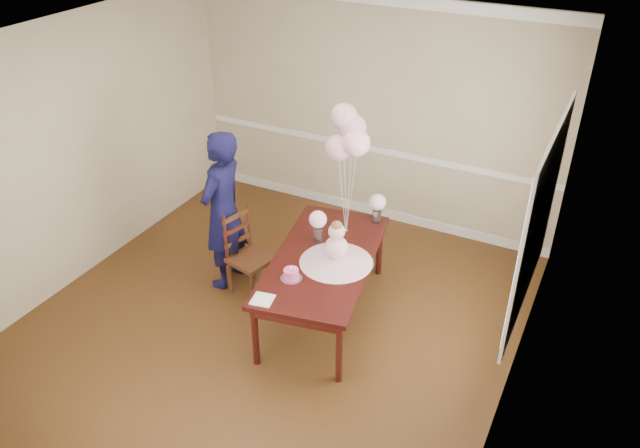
# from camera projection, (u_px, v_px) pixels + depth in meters

# --- Properties ---
(floor) EXTENTS (4.50, 5.00, 0.00)m
(floor) POSITION_uv_depth(u_px,v_px,m) (266.00, 327.00, 6.07)
(floor) COLOR #37200D
(floor) RESTS_ON ground
(ceiling) EXTENTS (4.50, 5.00, 0.02)m
(ceiling) POSITION_uv_depth(u_px,v_px,m) (250.00, 51.00, 4.67)
(ceiling) COLOR silver
(ceiling) RESTS_ON wall_back
(wall_back) EXTENTS (4.50, 0.02, 2.70)m
(wall_back) POSITION_uv_depth(u_px,v_px,m) (372.00, 113.00, 7.28)
(wall_back) COLOR tan
(wall_back) RESTS_ON floor
(wall_front) EXTENTS (4.50, 0.02, 2.70)m
(wall_front) POSITION_uv_depth(u_px,v_px,m) (22.00, 405.00, 3.47)
(wall_front) COLOR tan
(wall_front) RESTS_ON floor
(wall_left) EXTENTS (0.02, 5.00, 2.70)m
(wall_left) POSITION_uv_depth(u_px,v_px,m) (68.00, 157.00, 6.25)
(wall_left) COLOR tan
(wall_left) RESTS_ON floor
(wall_right) EXTENTS (0.02, 5.00, 2.70)m
(wall_right) POSITION_uv_depth(u_px,v_px,m) (524.00, 277.00, 4.50)
(wall_right) COLOR tan
(wall_right) RESTS_ON floor
(chair_rail_trim) EXTENTS (4.50, 0.02, 0.07)m
(chair_rail_trim) POSITION_uv_depth(u_px,v_px,m) (370.00, 148.00, 7.50)
(chair_rail_trim) COLOR white
(chair_rail_trim) RESTS_ON wall_back
(baseboard_trim) EXTENTS (4.50, 0.02, 0.12)m
(baseboard_trim) POSITION_uv_depth(u_px,v_px,m) (367.00, 209.00, 7.94)
(baseboard_trim) COLOR silver
(baseboard_trim) RESTS_ON floor
(window_frame) EXTENTS (0.02, 1.66, 1.56)m
(window_frame) POSITION_uv_depth(u_px,v_px,m) (539.00, 221.00, 4.79)
(window_frame) COLOR silver
(window_frame) RESTS_ON wall_right
(window_blinds) EXTENTS (0.01, 1.50, 1.40)m
(window_blinds) POSITION_uv_depth(u_px,v_px,m) (537.00, 220.00, 4.79)
(window_blinds) COLOR white
(window_blinds) RESTS_ON wall_right
(dining_table_top) EXTENTS (1.23, 1.96, 0.05)m
(dining_table_top) POSITION_uv_depth(u_px,v_px,m) (323.00, 259.00, 5.91)
(dining_table_top) COLOR black
(dining_table_top) RESTS_ON table_leg_fl
(table_apron) EXTENTS (1.12, 1.85, 0.09)m
(table_apron) POSITION_uv_depth(u_px,v_px,m) (323.00, 265.00, 5.95)
(table_apron) COLOR black
(table_apron) RESTS_ON table_leg_fl
(table_leg_fl) EXTENTS (0.07, 0.07, 0.64)m
(table_leg_fl) POSITION_uv_depth(u_px,v_px,m) (255.00, 336.00, 5.49)
(table_leg_fl) COLOR black
(table_leg_fl) RESTS_ON floor
(table_leg_fr) EXTENTS (0.07, 0.07, 0.64)m
(table_leg_fr) POSITION_uv_depth(u_px,v_px,m) (339.00, 353.00, 5.31)
(table_leg_fr) COLOR black
(table_leg_fr) RESTS_ON floor
(table_leg_bl) EXTENTS (0.07, 0.07, 0.64)m
(table_leg_bl) POSITION_uv_depth(u_px,v_px,m) (311.00, 238.00, 6.87)
(table_leg_bl) COLOR black
(table_leg_bl) RESTS_ON floor
(table_leg_br) EXTENTS (0.07, 0.07, 0.64)m
(table_leg_br) POSITION_uv_depth(u_px,v_px,m) (379.00, 249.00, 6.68)
(table_leg_br) COLOR black
(table_leg_br) RESTS_ON floor
(baby_skirt) EXTENTS (0.81, 0.81, 0.09)m
(baby_skirt) POSITION_uv_depth(u_px,v_px,m) (336.00, 258.00, 5.81)
(baby_skirt) COLOR #D89FB1
(baby_skirt) RESTS_ON dining_table_top
(baby_torso) EXTENTS (0.22, 0.22, 0.22)m
(baby_torso) POSITION_uv_depth(u_px,v_px,m) (336.00, 247.00, 5.74)
(baby_torso) COLOR #FC9FCD
(baby_torso) RESTS_ON baby_skirt
(baby_head) EXTENTS (0.16, 0.16, 0.16)m
(baby_head) POSITION_uv_depth(u_px,v_px,m) (337.00, 232.00, 5.65)
(baby_head) COLOR beige
(baby_head) RESTS_ON baby_torso
(baby_hair) EXTENTS (0.11, 0.11, 0.11)m
(baby_hair) POSITION_uv_depth(u_px,v_px,m) (337.00, 226.00, 5.63)
(baby_hair) COLOR brown
(baby_hair) RESTS_ON baby_head
(cake_platter) EXTENTS (0.23, 0.23, 0.01)m
(cake_platter) POSITION_uv_depth(u_px,v_px,m) (291.00, 278.00, 5.61)
(cake_platter) COLOR #B7B7BB
(cake_platter) RESTS_ON dining_table_top
(birthday_cake) EXTENTS (0.16, 0.16, 0.09)m
(birthday_cake) POSITION_uv_depth(u_px,v_px,m) (291.00, 274.00, 5.58)
(birthday_cake) COLOR #DE4682
(birthday_cake) RESTS_ON cake_platter
(cake_flower_a) EXTENTS (0.03, 0.03, 0.03)m
(cake_flower_a) POSITION_uv_depth(u_px,v_px,m) (291.00, 268.00, 5.55)
(cake_flower_a) COLOR white
(cake_flower_a) RESTS_ON birthday_cake
(cake_flower_b) EXTENTS (0.03, 0.03, 0.03)m
(cake_flower_b) POSITION_uv_depth(u_px,v_px,m) (295.00, 268.00, 5.56)
(cake_flower_b) COLOR silver
(cake_flower_b) RESTS_ON birthday_cake
(rose_vase_near) EXTENTS (0.11, 0.11, 0.15)m
(rose_vase_near) POSITION_uv_depth(u_px,v_px,m) (318.00, 234.00, 6.12)
(rose_vase_near) COLOR silver
(rose_vase_near) RESTS_ON dining_table_top
(roses_near) EXTENTS (0.17, 0.17, 0.17)m
(roses_near) POSITION_uv_depth(u_px,v_px,m) (318.00, 219.00, 6.03)
(roses_near) COLOR #F6CFE0
(roses_near) RESTS_ON rose_vase_near
(rose_vase_far) EXTENTS (0.11, 0.11, 0.15)m
(rose_vase_far) POSITION_uv_depth(u_px,v_px,m) (377.00, 216.00, 6.41)
(rose_vase_far) COLOR silver
(rose_vase_far) RESTS_ON dining_table_top
(roses_far) EXTENTS (0.17, 0.17, 0.17)m
(roses_far) POSITION_uv_depth(u_px,v_px,m) (378.00, 202.00, 6.33)
(roses_far) COLOR silver
(roses_far) RESTS_ON rose_vase_far
(napkin) EXTENTS (0.21, 0.21, 0.01)m
(napkin) POSITION_uv_depth(u_px,v_px,m) (263.00, 300.00, 5.34)
(napkin) COLOR white
(napkin) RESTS_ON dining_table_top
(balloon_weight) EXTENTS (0.04, 0.04, 0.02)m
(balloon_weight) POSITION_uv_depth(u_px,v_px,m) (346.00, 231.00, 6.28)
(balloon_weight) COLOR silver
(balloon_weight) RESTS_ON dining_table_top
(balloon_a) EXTENTS (0.26, 0.26, 0.26)m
(balloon_a) POSITION_uv_depth(u_px,v_px,m) (339.00, 148.00, 5.84)
(balloon_a) COLOR #D99AB6
(balloon_a) RESTS_ON balloon_ribbon_a
(balloon_b) EXTENTS (0.26, 0.26, 0.26)m
(balloon_b) POSITION_uv_depth(u_px,v_px,m) (357.00, 143.00, 5.71)
(balloon_b) COLOR #FFB4D5
(balloon_b) RESTS_ON balloon_ribbon_b
(balloon_c) EXTENTS (0.26, 0.26, 0.26)m
(balloon_c) POSITION_uv_depth(u_px,v_px,m) (353.00, 127.00, 5.79)
(balloon_c) COLOR #D899AA
(balloon_c) RESTS_ON balloon_ribbon_c
(balloon_d) EXTENTS (0.26, 0.26, 0.26)m
(balloon_d) POSITION_uv_depth(u_px,v_px,m) (344.00, 116.00, 5.78)
(balloon_d) COLOR #DE9DB2
(balloon_d) RESTS_ON balloon_ribbon_d
(balloon_ribbon_a) EXTENTS (0.08, 0.02, 0.76)m
(balloon_ribbon_a) POSITION_uv_depth(u_px,v_px,m) (342.00, 197.00, 6.10)
(balloon_ribbon_a) COLOR white
(balloon_ribbon_a) RESTS_ON balloon_weight
(balloon_ribbon_b) EXTENTS (0.10, 0.03, 0.85)m
(balloon_ribbon_b) POSITION_uv_depth(u_px,v_px,m) (351.00, 195.00, 6.03)
(balloon_ribbon_b) COLOR silver
(balloon_ribbon_b) RESTS_ON balloon_weight
(balloon_ribbon_c) EXTENTS (0.01, 0.09, 0.94)m
(balloon_ribbon_c) POSITION_uv_depth(u_px,v_px,m) (349.00, 188.00, 6.07)
(balloon_ribbon_c) COLOR silver
(balloon_ribbon_c) RESTS_ON balloon_weight
(balloon_ribbon_d) EXTENTS (0.09, 0.08, 1.03)m
(balloon_ribbon_d) POSITION_uv_depth(u_px,v_px,m) (345.00, 182.00, 6.07)
(balloon_ribbon_d) COLOR white
(balloon_ribbon_d) RESTS_ON balloon_weight
(dining_chair_seat) EXTENTS (0.48, 0.48, 0.04)m
(dining_chair_seat) POSITION_uv_depth(u_px,v_px,m) (251.00, 259.00, 6.37)
(dining_chair_seat) COLOR #371C0F
(dining_chair_seat) RESTS_ON chair_leg_fl
(chair_leg_fl) EXTENTS (0.04, 0.04, 0.39)m
(chair_leg_fl) POSITION_uv_depth(u_px,v_px,m) (230.00, 277.00, 6.46)
(chair_leg_fl) COLOR #3E1D10
(chair_leg_fl) RESTS_ON floor
(chair_leg_fr) EXTENTS (0.04, 0.04, 0.39)m
(chair_leg_fr) POSITION_uv_depth(u_px,v_px,m) (252.00, 289.00, 6.28)
(chair_leg_fr) COLOR #32190D
(chair_leg_fr) RESTS_ON floor
(chair_leg_bl) EXTENTS (0.04, 0.04, 0.39)m
(chair_leg_bl) POSITION_uv_depth(u_px,v_px,m) (253.00, 263.00, 6.67)
(chair_leg_bl) COLOR #36170E
(chair_leg_bl) RESTS_ON floor
(chair_leg_br) EXTENTS (0.04, 0.04, 0.39)m
(chair_leg_br) POSITION_uv_depth(u_px,v_px,m) (274.00, 275.00, 6.49)
(chair_leg_br) COLOR #381B0F
(chair_leg_br) RESTS_ON floor
(chair_back_post_l) EXTENTS (0.04, 0.04, 0.50)m
(chair_back_post_l) POSITION_uv_depth(u_px,v_px,m) (225.00, 238.00, 6.23)
(chair_back_post_l) COLOR black
(chair_back_post_l) RESTS_ON dining_chair_seat
(chair_back_post_r) EXTENTS (0.04, 0.04, 0.50)m
(chair_back_post_r) POSITION_uv_depth(u_px,v_px,m) (249.00, 225.00, 6.44)
(chair_back_post_r) COLOR #32170D
(chair_back_post_r) RESTS_ON dining_chair_seat
(chair_slat_low) EXTENTS (0.11, 0.36, 0.04)m
(chair_slat_low) POSITION_uv_depth(u_px,v_px,m) (238.00, 240.00, 6.39)
(chair_slat_low) COLOR #3B2110
(chair_slat_low) RESTS_ON dining_chair_seat
(chair_slat_mid) EXTENTS (0.11, 0.36, 0.04)m
(chair_slat_mid) POSITION_uv_depth(u_px,v_px,m) (237.00, 228.00, 6.31)
(chair_slat_mid) COLOR #34140E
(chair_slat_mid) RESTS_ON dining_chair_seat
(chair_slat_top) EXTENTS (0.11, 0.36, 0.04)m
(chair_slat_top) POSITION_uv_depth(u_px,v_px,m) (236.00, 216.00, 6.24)
(chair_slat_top) COLOR #3D2010
(chair_slat_top) RESTS_ON dining_chair_seat
(woman) EXTENTS (0.43, 0.63, 1.71)m
(woman) POSITION_uv_depth(u_px,v_px,m) (223.00, 211.00, 6.31)
(woman) COLOR black
(woman) RESTS_ON floor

